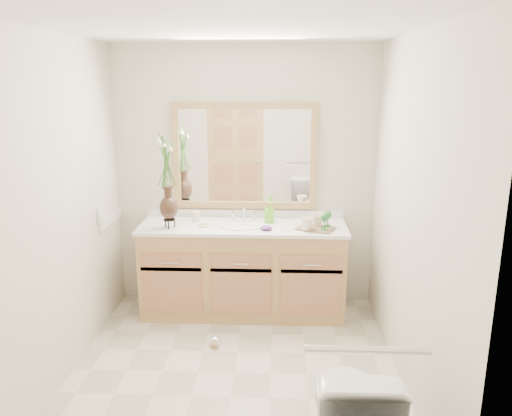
{
  "coord_description": "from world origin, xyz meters",
  "views": [
    {
      "loc": [
        0.3,
        -3.23,
        2.09
      ],
      "look_at": [
        0.13,
        0.65,
        1.08
      ],
      "focal_mm": 35.0,
      "sensor_mm": 36.0,
      "label": 1
    }
  ],
  "objects_px": {
    "tumbler": "(196,216)",
    "soap_bottle": "(269,213)",
    "flower_vase": "(167,169)",
    "tray": "(315,228)",
    "toilet": "(350,414)"
  },
  "relations": [
    {
      "from": "toilet",
      "to": "soap_bottle",
      "type": "xyz_separation_m",
      "value": [
        -0.47,
        2.03,
        0.55
      ]
    },
    {
      "from": "soap_bottle",
      "to": "tray",
      "type": "height_order",
      "value": "soap_bottle"
    },
    {
      "from": "tumbler",
      "to": "soap_bottle",
      "type": "bearing_deg",
      "value": -2.03
    },
    {
      "from": "soap_bottle",
      "to": "tray",
      "type": "xyz_separation_m",
      "value": [
        0.4,
        -0.2,
        -0.08
      ]
    },
    {
      "from": "tumbler",
      "to": "flower_vase",
      "type": "bearing_deg",
      "value": -130.76
    },
    {
      "from": "flower_vase",
      "to": "soap_bottle",
      "type": "height_order",
      "value": "flower_vase"
    },
    {
      "from": "flower_vase",
      "to": "tray",
      "type": "xyz_separation_m",
      "value": [
        1.27,
        0.01,
        -0.51
      ]
    },
    {
      "from": "toilet",
      "to": "soap_bottle",
      "type": "bearing_deg",
      "value": -77.06
    },
    {
      "from": "flower_vase",
      "to": "tray",
      "type": "height_order",
      "value": "flower_vase"
    },
    {
      "from": "toilet",
      "to": "tumbler",
      "type": "relative_size",
      "value": 8.37
    },
    {
      "from": "tumbler",
      "to": "tray",
      "type": "bearing_deg",
      "value": -11.55
    },
    {
      "from": "tumbler",
      "to": "soap_bottle",
      "type": "height_order",
      "value": "soap_bottle"
    },
    {
      "from": "toilet",
      "to": "tray",
      "type": "distance_m",
      "value": 1.9
    },
    {
      "from": "toilet",
      "to": "flower_vase",
      "type": "relative_size",
      "value": 0.98
    },
    {
      "from": "toilet",
      "to": "tumbler",
      "type": "height_order",
      "value": "tumbler"
    }
  ]
}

